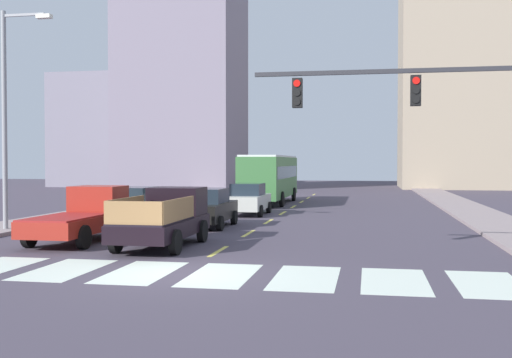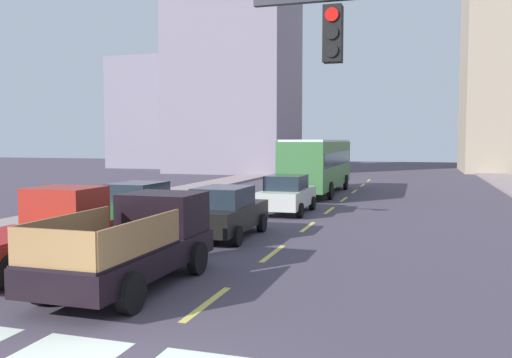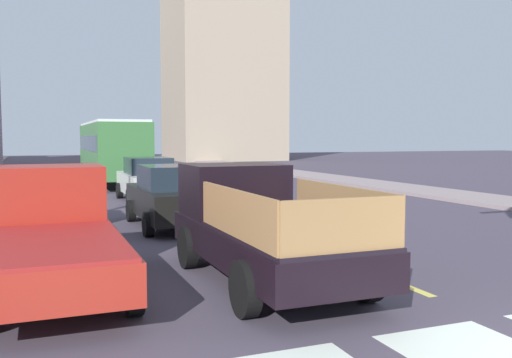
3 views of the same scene
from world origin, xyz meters
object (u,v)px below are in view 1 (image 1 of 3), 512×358
pickup_dark (84,216)px  traffic_signal_gantry (456,115)px  pickup_stakebed (166,219)px  sedan_far (136,205)px  sedan_near_left (207,208)px  city_bus (270,175)px  sedan_mid (248,199)px  streetlight_left (8,111)px

pickup_dark → traffic_signal_gantry: size_ratio=0.63×
pickup_stakebed → traffic_signal_gantry: 10.09m
pickup_stakebed → sedan_far: (-3.81, 6.84, -0.08)m
traffic_signal_gantry → sedan_near_left: bearing=137.2°
city_bus → traffic_signal_gantry: traffic_signal_gantry is taller
sedan_mid → sedan_far: bearing=-128.4°
pickup_dark → sedan_mid: pickup_dark is taller
city_bus → sedan_near_left: bearing=-89.8°
city_bus → sedan_far: 15.28m
pickup_stakebed → city_bus: 21.58m
pickup_dark → traffic_signal_gantry: 13.40m
streetlight_left → city_bus: bearing=67.8°
pickup_stakebed → pickup_dark: 3.45m
pickup_dark → sedan_mid: (3.78, 11.85, -0.06)m
pickup_dark → traffic_signal_gantry: bearing=-15.2°
city_bus → sedan_far: size_ratio=2.45×
sedan_far → traffic_signal_gantry: bearing=-36.1°
traffic_signal_gantry → streetlight_left: size_ratio=0.92×
sedan_mid → sedan_far: size_ratio=1.00×
city_bus → sedan_near_left: size_ratio=2.45×
sedan_mid → pickup_dark: bearing=-109.8°
sedan_far → pickup_stakebed: bearing=-60.9°
sedan_near_left → sedan_mid: same height
sedan_near_left → streetlight_left: (-7.43, -3.45, 4.11)m
city_bus → sedan_near_left: city_bus is taller
sedan_near_left → streetlight_left: size_ratio=0.49×
pickup_stakebed → pickup_dark: (-3.38, 0.73, -0.02)m
sedan_near_left → streetlight_left: streetlight_left is taller
sedan_near_left → sedan_far: same height
sedan_far → traffic_signal_gantry: 16.41m
city_bus → sedan_far: city_bus is taller
pickup_stakebed → sedan_near_left: (-0.16, 6.04, -0.08)m
sedan_mid → traffic_signal_gantry: 17.86m
sedan_near_left → traffic_signal_gantry: (9.34, -8.66, 3.31)m
sedan_near_left → sedan_far: (-3.65, 0.80, 0.00)m
traffic_signal_gantry → sedan_far: bearing=143.9°
sedan_near_left → sedan_far: size_ratio=1.00×
streetlight_left → traffic_signal_gantry: bearing=-17.3°
city_bus → sedan_near_left: 15.55m
pickup_dark → sedan_near_left: (3.22, 5.31, -0.06)m
city_bus → streetlight_left: (-7.74, -18.96, 3.02)m
pickup_stakebed → streetlight_left: bearing=159.6°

